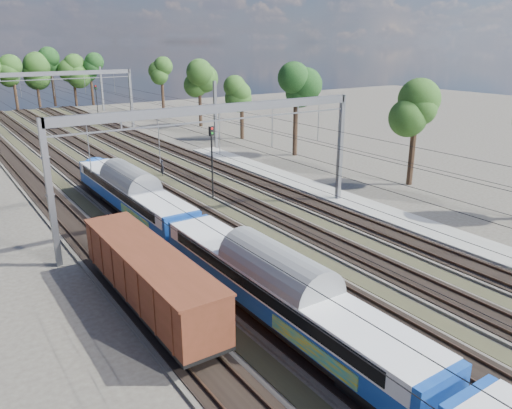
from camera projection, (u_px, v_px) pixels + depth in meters
track_bed at (144, 182)px, 48.48m from camera, size 21.00×130.00×0.34m
platform at (440, 234)px, 35.16m from camera, size 3.00×70.00×0.30m
catenary at (115, 108)px, 52.75m from camera, size 25.65×130.00×9.00m
tree_belt at (70, 72)px, 86.18m from camera, size 37.52×100.43×12.00m
emu_train at (283, 285)px, 23.05m from camera, size 2.70×57.18×3.95m
freight_boxcar at (149, 276)px, 24.75m from camera, size 2.58×12.46×3.21m
worker at (162, 168)px, 50.67m from camera, size 0.56×0.71×1.71m
signal_near at (212, 154)px, 42.36m from camera, size 0.44×0.41×6.31m
signal_far at (97, 98)px, 86.47m from camera, size 0.38×0.34×5.96m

